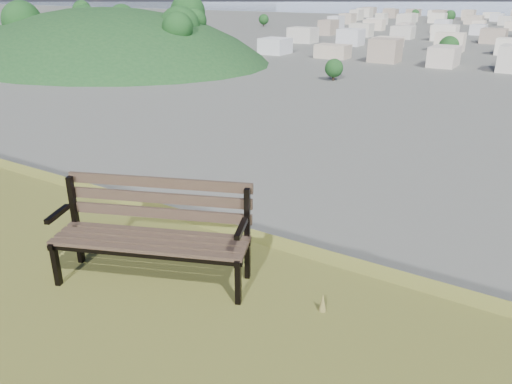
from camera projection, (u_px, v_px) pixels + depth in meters
The scene contains 2 objects.
park_bench at pixel (154, 227), 5.02m from camera, with size 2.04×1.30×1.02m.
green_wooded_hill at pixel (108, 60), 204.42m from camera, with size 159.82×127.86×79.91m.
Camera 1 is at (3.93, -0.45, 27.82)m, focal length 35.00 mm.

